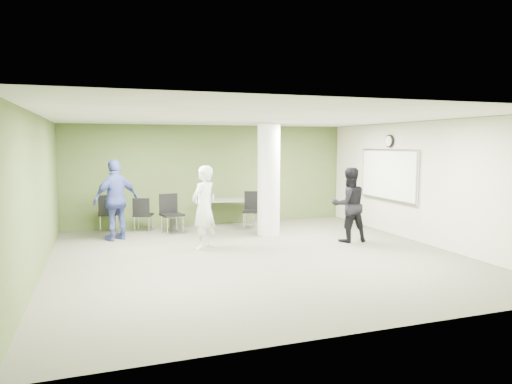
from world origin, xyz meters
name	(u,v)px	position (x,y,z in m)	size (l,w,h in m)	color
floor	(257,256)	(0.00, 0.00, 0.00)	(8.00, 8.00, 0.00)	#5A5847
ceiling	(257,117)	(0.00, 0.00, 2.80)	(8.00, 8.00, 0.00)	white
wall_back	(211,175)	(0.00, 4.00, 1.40)	(8.00, 0.02, 2.80)	#4E5E2C
wall_left	(38,195)	(-4.00, 0.00, 1.40)	(0.02, 8.00, 2.80)	#4E5E2C
wall_right_cream	(422,182)	(4.00, 0.00, 1.40)	(0.02, 8.00, 2.80)	beige
column	(269,179)	(1.00, 2.00, 1.40)	(0.56, 0.56, 2.80)	silver
whiteboard	(388,175)	(3.92, 1.20, 1.50)	(0.05, 2.30, 1.30)	silver
wall_clock	(389,141)	(3.92, 1.20, 2.35)	(0.06, 0.32, 0.32)	black
folding_table	(227,201)	(0.32, 3.53, 0.69)	(1.66, 0.94, 0.99)	gray
wastebasket	(175,224)	(-1.14, 3.36, 0.16)	(0.27, 0.27, 0.31)	#4C4C4C
chair_back_left	(108,210)	(-2.81, 3.56, 0.58)	(0.50, 0.50, 0.99)	black
chair_back_right	(142,212)	(-1.97, 3.35, 0.53)	(0.58, 0.58, 0.90)	black
chair_table_left	(171,210)	(-1.31, 2.97, 0.59)	(0.60, 0.60, 1.01)	black
chair_table_right	(253,207)	(0.89, 2.92, 0.59)	(0.66, 0.66, 1.00)	black
woman_white	(204,208)	(-0.87, 1.00, 0.91)	(0.66, 0.43, 1.81)	silver
man_black	(349,205)	(2.49, 0.64, 0.87)	(0.84, 0.66, 1.74)	black
man_blue	(116,200)	(-2.63, 2.59, 0.96)	(1.12, 0.47, 1.92)	#3B4893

